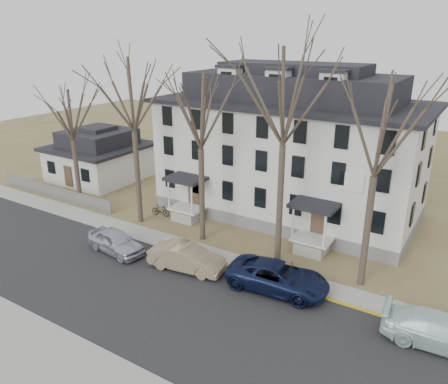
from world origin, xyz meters
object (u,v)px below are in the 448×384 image
Objects in this scene: tree_mid_right at (380,125)px; car_navy at (278,278)px; tree_far_left at (131,89)px; bicycle_right at (161,211)px; small_house at (100,157)px; tree_mid_left at (200,107)px; tree_center at (285,89)px; car_tan at (187,258)px; car_silver at (116,242)px; car_white at (441,332)px; boarding_house at (290,149)px; bicycle_left at (195,212)px; tree_bungalow at (70,112)px.

tree_mid_right is 10.16m from car_navy.
tree_far_left is 10.00m from bicycle_right.
tree_mid_left is (17.00, -6.20, 7.35)m from small_house.
tree_center is 11.90m from car_tan.
tree_mid_right is at bearing -64.87° from car_silver.
car_white is at bearing -95.59° from car_tan.
car_navy reaches higher than car_tan.
tree_mid_right is 10.62m from car_white.
tree_mid_right is at bearing -101.99° from bicycle_right.
boarding_house is 11.62m from bicycle_right.
tree_mid_left is 9.92m from bicycle_left.
bicycle_right is at bearing -21.36° from small_house.
small_house is 0.63× the size of tree_far_left.
car_white is (20.04, 1.26, 0.01)m from car_silver.
tree_mid_right is 7.00× the size of bicycle_left.
boarding_house is at bearing 16.97° from car_navy.
tree_center is 3.23× the size of car_silver.
car_navy is at bearing -9.00° from tree_bungalow.
car_white is at bearing -16.38° from small_house.
bicycle_left is (-18.91, 6.38, -0.30)m from car_white.
tree_mid_left is 11.50m from tree_mid_right.
car_tan is at bearing -136.29° from bicycle_right.
tree_mid_left is at bearing -20.03° from small_house.
car_navy is 8.68m from car_white.
small_house is 1.47× the size of car_navy.
car_tan reaches higher than bicycle_left.
bicycle_right is (11.73, -4.59, -1.75)m from small_house.
car_silver is 7.73m from bicycle_left.
tree_mid_right is at bearing -43.81° from boarding_house.
car_navy is 13.71m from bicycle_right.
car_silver is 2.50× the size of bicycle_left.
car_white is 3.24× the size of bicycle_right.
small_house reaches higher than car_silver.
car_silver is (9.18, -4.83, -7.34)m from tree_bungalow.
small_house is 34.66m from car_white.
tree_mid_left reaches higher than car_tan.
car_white is 19.96m from bicycle_left.
small_house is 0.68× the size of tree_mid_left.
boarding_house reaches higher than bicycle_left.
bicycle_left is at bearing 168.81° from tree_mid_right.
tree_bungalow is at bearing 180.00° from tree_center.
boarding_house is at bearing 110.20° from tree_center.
tree_mid_left is 9.88m from car_tan.
car_tan reaches higher than bicycle_right.
tree_mid_left is at bearing -30.69° from car_silver.
car_silver is 20.08m from car_white.
tree_mid_right is 2.37× the size of car_white.
car_tan is 9.05m from bicycle_right.
tree_bungalow is 2.19× the size of car_tan.
boarding_house is at bearing 69.80° from tree_mid_left.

